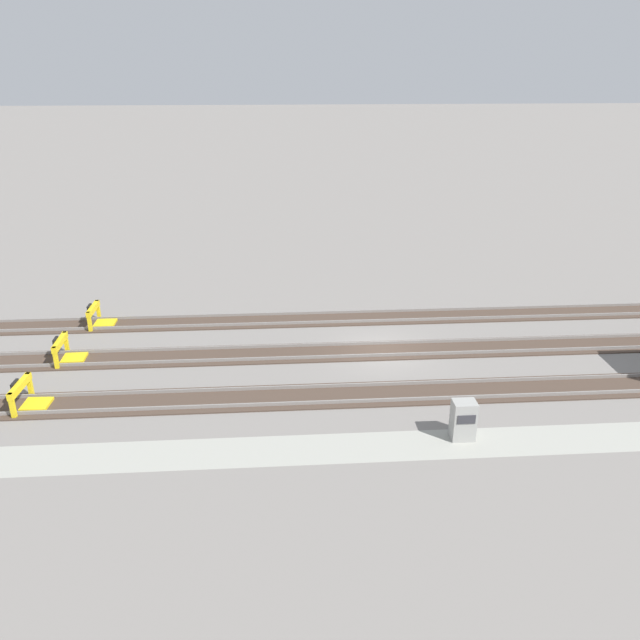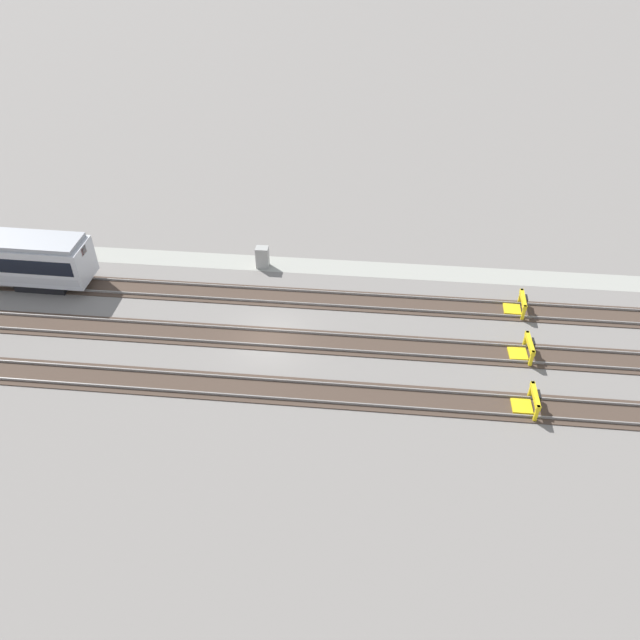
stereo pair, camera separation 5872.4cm
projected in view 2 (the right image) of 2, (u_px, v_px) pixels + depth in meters
name	position (u px, v px, depth m)	size (l,w,h in m)	color
ground_plane	(270.00, 339.00, 39.12)	(400.00, 400.00, 0.00)	gray
service_walkway	(288.00, 265.00, 45.62)	(54.00, 2.00, 0.01)	#9E9E93
rail_track_nearest	(280.00, 297.00, 42.51)	(90.00, 2.24, 0.21)	#47382D
rail_track_near_inner	(270.00, 339.00, 39.09)	(90.00, 2.24, 0.21)	#47382D
rail_track_middle	(258.00, 389.00, 35.67)	(90.00, 2.24, 0.21)	#47382D
bumper_stop_nearest_track	(518.00, 305.00, 41.02)	(1.37, 2.01, 1.22)	yellow
bumper_stop_near_inner_track	(524.00, 349.00, 37.61)	(1.36, 2.01, 1.22)	yellow
bumper_stop_middle_track	(529.00, 402.00, 34.22)	(1.34, 2.00, 1.22)	yellow
electrical_cabinet	(262.00, 257.00, 44.96)	(0.90, 0.73, 1.60)	#9E9E99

